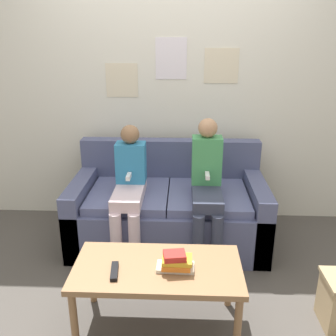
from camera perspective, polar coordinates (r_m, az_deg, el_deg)
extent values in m
plane|color=#4C4742|center=(2.98, -0.36, -15.98)|extent=(10.00, 10.00, 0.00)
cube|color=silver|center=(3.52, 0.48, 12.62)|extent=(8.00, 0.06, 2.60)
cube|color=beige|center=(3.52, -7.05, 13.12)|extent=(0.29, 0.00, 0.30)
cube|color=silver|center=(3.46, 0.47, 16.34)|extent=(0.28, 0.00, 0.36)
cube|color=beige|center=(3.48, 8.15, 15.16)|extent=(0.30, 0.00, 0.31)
cube|color=#4C5175|center=(3.30, 0.08, -7.83)|extent=(1.63, 0.87, 0.42)
cube|color=#4C5175|center=(3.48, 0.33, 1.04)|extent=(1.63, 0.14, 0.41)
cube|color=#4C5175|center=(3.38, -12.75, -6.18)|extent=(0.14, 0.87, 0.58)
cube|color=#4C5175|center=(3.32, 13.13, -6.66)|extent=(0.14, 0.87, 0.58)
cube|color=slate|center=(3.20, -5.94, -4.10)|extent=(0.66, 0.71, 0.07)
cube|color=slate|center=(3.17, 6.10, -4.31)|extent=(0.66, 0.71, 0.07)
cube|color=#8E6642|center=(2.31, -1.62, -15.09)|extent=(1.00, 0.51, 0.04)
cylinder|color=#8E6642|center=(2.35, -14.11, -21.78)|extent=(0.04, 0.04, 0.40)
cylinder|color=#8E6642|center=(2.29, 10.57, -22.73)|extent=(0.04, 0.04, 0.40)
cylinder|color=#8E6642|center=(2.67, -11.52, -15.79)|extent=(0.04, 0.04, 0.40)
cylinder|color=#8E6642|center=(2.62, 9.30, -16.41)|extent=(0.04, 0.04, 0.40)
cylinder|color=silver|center=(2.93, -7.88, -11.18)|extent=(0.09, 0.09, 0.49)
cylinder|color=silver|center=(2.91, -5.11, -11.30)|extent=(0.09, 0.09, 0.49)
cube|color=silver|center=(3.02, -5.93, -3.89)|extent=(0.23, 0.53, 0.09)
cube|color=teal|center=(3.09, -5.66, 0.86)|extent=(0.24, 0.16, 0.33)
sphere|color=#8C6647|center=(3.02, -5.81, 5.12)|extent=(0.15, 0.15, 0.15)
cube|color=white|center=(2.98, -6.01, -1.29)|extent=(0.03, 0.12, 0.03)
cylinder|color=#33384C|center=(2.89, 4.59, -11.53)|extent=(0.09, 0.09, 0.49)
cylinder|color=#33384C|center=(2.90, 7.41, -11.53)|extent=(0.09, 0.09, 0.49)
cube|color=#33384C|center=(3.00, 5.91, -4.09)|extent=(0.23, 0.53, 0.09)
cube|color=#429356|center=(3.06, 5.91, 1.21)|extent=(0.24, 0.16, 0.39)
sphere|color=tan|center=(2.98, 6.09, 6.09)|extent=(0.15, 0.15, 0.15)
cube|color=white|center=(2.94, 6.01, -1.16)|extent=(0.03, 0.12, 0.03)
cube|color=black|center=(2.26, -8.17, -15.29)|extent=(0.06, 0.17, 0.02)
cube|color=silver|center=(2.27, 1.14, -14.87)|extent=(0.22, 0.12, 0.02)
cube|color=orange|center=(2.24, 1.26, -14.54)|extent=(0.17, 0.11, 0.03)
cube|color=gold|center=(2.23, 1.40, -13.80)|extent=(0.17, 0.12, 0.02)
cube|color=red|center=(2.21, 1.00, -13.23)|extent=(0.14, 0.12, 0.04)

